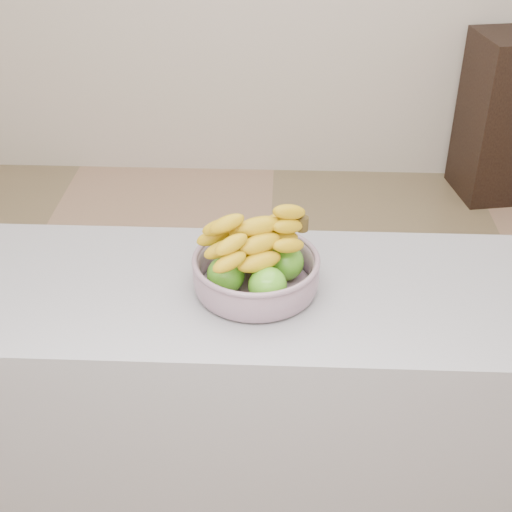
# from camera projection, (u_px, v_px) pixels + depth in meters

# --- Properties ---
(ground) EXTENTS (4.00, 4.00, 0.00)m
(ground) POSITION_uv_depth(u_px,v_px,m) (262.00, 393.00, 2.81)
(ground) COLOR #A17D63
(ground) RESTS_ON ground
(counter) EXTENTS (2.00, 0.60, 0.90)m
(counter) POSITION_uv_depth(u_px,v_px,m) (256.00, 412.00, 2.11)
(counter) COLOR #97969E
(counter) RESTS_ON ground
(fruit_bowl) EXTENTS (0.33, 0.33, 0.21)m
(fruit_bowl) POSITION_uv_depth(u_px,v_px,m) (256.00, 267.00, 1.83)
(fruit_bowl) COLOR #94A4B2
(fruit_bowl) RESTS_ON counter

